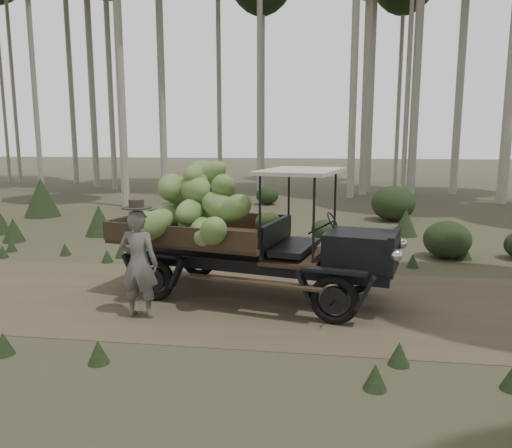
% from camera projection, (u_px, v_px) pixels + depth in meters
% --- Properties ---
extents(ground, '(120.00, 120.00, 0.00)m').
position_uv_depth(ground, '(146.00, 296.00, 8.77)').
color(ground, '#473D2B').
rests_on(ground, ground).
extents(dirt_track, '(70.00, 4.00, 0.01)m').
position_uv_depth(dirt_track, '(146.00, 296.00, 8.77)').
color(dirt_track, brown).
rests_on(dirt_track, ground).
extents(banana_truck, '(5.11, 2.74, 2.46)m').
position_uv_depth(banana_truck, '(223.00, 215.00, 8.61)').
color(banana_truck, black).
rests_on(banana_truck, ground).
extents(farmer, '(0.65, 0.48, 1.84)m').
position_uv_depth(farmer, '(139.00, 262.00, 7.63)').
color(farmer, '#5C5854').
rests_on(farmer, ground).
extents(undergrowth, '(20.45, 25.07, 1.37)m').
position_uv_depth(undergrowth, '(173.00, 275.00, 8.16)').
color(undergrowth, '#233319').
rests_on(undergrowth, ground).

